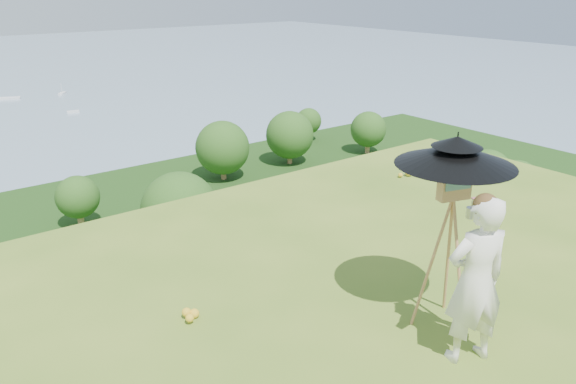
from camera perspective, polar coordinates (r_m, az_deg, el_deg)
painter at (r=5.52m, az=18.52°, el=-8.55°), size 0.72×0.59×1.69m
field_easel at (r=5.98m, az=15.90°, el=-5.51°), size 0.84×0.84×1.77m
sun_umbrella at (r=5.68m, az=16.59°, el=2.72°), size 1.36×1.36×0.64m
painter_cap at (r=5.19m, az=19.51°, el=-0.82°), size 0.29×0.31×0.10m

